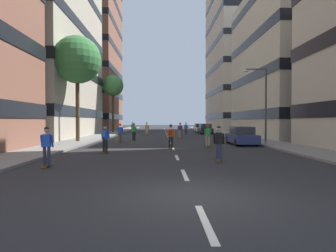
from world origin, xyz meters
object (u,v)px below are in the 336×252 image
Objects in this scene: parked_car_far at (200,128)px; skater_10 at (180,129)px; skater_6 at (171,135)px; street_tree_mid at (77,60)px; skater_8 at (105,137)px; skater_2 at (134,131)px; skater_5 at (133,127)px; skater_11 at (120,132)px; skater_1 at (186,128)px; skater_3 at (47,145)px; parked_car_near at (205,129)px; skater_7 at (219,142)px; streetlamp_right at (262,97)px; skater_0 at (208,134)px; parked_car_mid at (242,136)px; skater_4 at (147,128)px; street_tree_near at (113,86)px; skater_9 at (180,129)px.

skater_10 is (-4.55, -16.14, 0.32)m from parked_car_far.
skater_10 is (1.55, 13.08, 0.00)m from skater_6.
skater_8 is (4.28, -8.98, -6.64)m from street_tree_mid.
skater_5 is (-2.05, 19.36, 0.03)m from skater_2.
skater_6 is 1.00× the size of skater_11.
skater_1 is 30.60m from skater_3.
skater_11 is at bearing -87.28° from skater_5.
parked_car_near is 2.47× the size of skater_1.
street_tree_mid is 17.86m from skater_7.
skater_2 and skater_3 have the same top height.
skater_8 is (1.49, 5.31, 0.03)m from skater_3.
streetlamp_right is at bearing -73.14° from skater_1.
skater_0 and skater_3 have the same top height.
skater_3 is 22.15m from skater_10.
parked_car_near is 10.99m from skater_10.
street_tree_mid reaches higher than parked_car_mid.
skater_10 is at bearing 42.93° from skater_2.
skater_0 is at bearing -98.40° from parked_car_near.
skater_1 and skater_3 have the same top height.
streetlamp_right reaches higher than skater_10.
skater_6 is at bearing -82.41° from skater_4.
street_tree_mid is at bearing -112.52° from skater_4.
street_tree_mid is (-14.56, -22.79, 6.96)m from parked_car_far.
streetlamp_right reaches higher than parked_car_near.
street_tree_mid is 5.49× the size of skater_4.
skater_0 is at bearing -73.48° from skater_4.
skater_11 is at bearing -121.41° from parked_car_near.
parked_car_far is 27.93m from street_tree_mid.
street_tree_mid is 1.50× the size of streetlamp_right.
streetlamp_right is at bearing 41.72° from skater_3.
parked_car_mid is 0.68× the size of streetlamp_right.
skater_0 is 1.00× the size of skater_6.
skater_11 is (4.03, -20.25, -6.65)m from street_tree_near.
skater_9 is at bearing 51.65° from skater_2.
skater_10 is 1.00× the size of skater_11.
parked_car_near is at bearing 90.00° from parked_car_mid.
skater_8 is at bearing -93.94° from skater_2.
skater_0 is 3.23m from skater_6.
skater_4 is (-5.60, 18.89, 0.00)m from skater_0.
skater_8 is at bearing -106.64° from skater_1.
parked_car_far is at bearing 94.76° from streetlamp_right.
skater_7 is at bearing -50.04° from street_tree_mid.
skater_1 is 1.00× the size of skater_3.
skater_5 is at bearing 82.04° from street_tree_mid.
skater_7 is at bearing 11.51° from skater_3.
skater_1 is (-3.10, -1.60, 0.29)m from parked_car_near.
skater_5 and skater_8 have the same top height.
skater_2 is at bearing -114.63° from parked_car_far.
parked_car_near is 23.88m from skater_6.
skater_1 is (11.46, -4.61, -6.65)m from street_tree_near.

